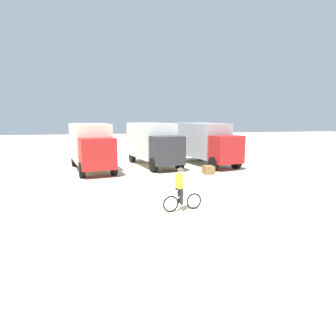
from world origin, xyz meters
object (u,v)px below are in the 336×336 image
(box_truck_white_box, at_px, (153,142))
(cyclist_orange_shirt, at_px, (181,191))
(box_truck_grey_hauler, at_px, (205,142))
(box_truck_cream_rv, at_px, (91,144))
(supply_crate, at_px, (208,170))

(box_truck_white_box, xyz_separation_m, cyclist_orange_shirt, (-0.92, -11.71, -1.03))
(box_truck_white_box, relative_size, box_truck_grey_hauler, 1.00)
(box_truck_cream_rv, xyz_separation_m, box_truck_white_box, (4.74, 0.93, 0.00))
(box_truck_grey_hauler, xyz_separation_m, supply_crate, (-1.18, -3.97, -1.60))
(box_truck_cream_rv, bearing_deg, cyclist_orange_shirt, -70.54)
(supply_crate, bearing_deg, box_truck_cream_rv, 156.22)
(box_truck_cream_rv, xyz_separation_m, supply_crate, (7.79, -3.43, -1.60))
(box_truck_white_box, xyz_separation_m, box_truck_grey_hauler, (4.23, -0.39, 0.00))
(box_truck_grey_hauler, relative_size, supply_crate, 8.78)
(box_truck_white_box, bearing_deg, cyclist_orange_shirt, -94.52)
(box_truck_white_box, height_order, supply_crate, box_truck_white_box)
(box_truck_grey_hauler, height_order, supply_crate, box_truck_grey_hauler)
(box_truck_cream_rv, height_order, box_truck_white_box, same)
(supply_crate, bearing_deg, cyclist_orange_shirt, -118.40)
(box_truck_cream_rv, xyz_separation_m, cyclist_orange_shirt, (3.81, -10.78, -1.03))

